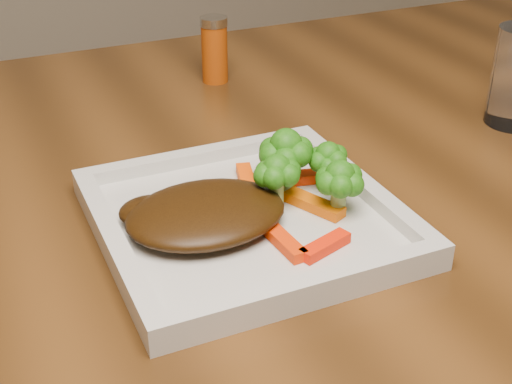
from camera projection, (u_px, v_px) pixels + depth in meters
name	position (u px, v px, depth m)	size (l,w,h in m)	color
plate	(246.00, 223.00, 0.67)	(0.27, 0.27, 0.01)	silver
steak	(206.00, 213.00, 0.65)	(0.15, 0.12, 0.03)	#382008
broccoli_0	(286.00, 157.00, 0.70)	(0.06, 0.06, 0.07)	#1B6B11
broccoli_1	(328.00, 159.00, 0.70)	(0.05, 0.05, 0.06)	#336911
broccoli_2	(339.00, 186.00, 0.66)	(0.05, 0.05, 0.06)	#165C0F
broccoli_3	(277.00, 178.00, 0.67)	(0.05, 0.05, 0.06)	#356711
carrot_0	(325.00, 246.00, 0.62)	(0.05, 0.01, 0.01)	#F82004
carrot_2	(285.00, 243.00, 0.62)	(0.05, 0.01, 0.01)	#ED3103
carrot_3	(322.00, 175.00, 0.73)	(0.06, 0.02, 0.01)	#FF3004
carrot_4	(246.00, 179.00, 0.72)	(0.05, 0.01, 0.01)	#FE4C04
carrot_5	(314.00, 204.00, 0.68)	(0.06, 0.02, 0.01)	#DD5903
spice_shaker	(214.00, 50.00, 0.99)	(0.04, 0.04, 0.09)	#9D3B08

